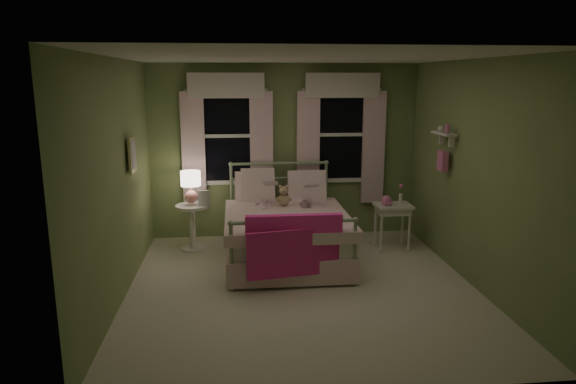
{
  "coord_description": "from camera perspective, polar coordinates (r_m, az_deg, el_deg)",
  "views": [
    {
      "loc": [
        -0.74,
        -5.55,
        2.38
      ],
      "look_at": [
        -0.1,
        0.63,
        1.0
      ],
      "focal_mm": 32.0,
      "sensor_mm": 36.0,
      "label": 1
    }
  ],
  "objects": [
    {
      "name": "child_right",
      "position": [
        7.17,
        1.59,
        0.56
      ],
      "size": [
        0.32,
        0.25,
        0.65
      ],
      "primitive_type": "imported",
      "rotation": [
        0.0,
        0.0,
        3.12
      ],
      "color": "#F7D1DD",
      "rests_on": "bed"
    },
    {
      "name": "bed",
      "position": [
        6.85,
        -0.34,
        -4.49
      ],
      "size": [
        1.58,
        2.04,
        1.18
      ],
      "color": "white",
      "rests_on": "ground"
    },
    {
      "name": "book_nightstand",
      "position": [
        7.2,
        -9.91,
        -1.5
      ],
      "size": [
        0.18,
        0.24,
        0.02
      ],
      "primitive_type": "imported",
      "rotation": [
        0.0,
        0.0,
        -0.08
      ],
      "color": "beige",
      "rests_on": "nightstand_left"
    },
    {
      "name": "teddy_bear",
      "position": [
        7.01,
        -0.52,
        -0.58
      ],
      "size": [
        0.22,
        0.18,
        0.3
      ],
      "color": "tan",
      "rests_on": "bed"
    },
    {
      "name": "pink_throw",
      "position": [
        5.82,
        0.69,
        -5.2
      ],
      "size": [
        1.1,
        0.23,
        0.71
      ],
      "color": "#FF31A2",
      "rests_on": "bed"
    },
    {
      "name": "pink_toy",
      "position": [
        7.31,
        10.89,
        -0.93
      ],
      "size": [
        0.14,
        0.18,
        0.14
      ],
      "color": "pink",
      "rests_on": "nightstand_right"
    },
    {
      "name": "child_left",
      "position": [
        7.11,
        -2.89,
        0.79
      ],
      "size": [
        0.27,
        0.18,
        0.73
      ],
      "primitive_type": "imported",
      "rotation": [
        0.0,
        0.0,
        3.12
      ],
      "color": "#F7D1DD",
      "rests_on": "bed"
    },
    {
      "name": "nightstand_right",
      "position": [
        7.38,
        11.57,
        -2.1
      ],
      "size": [
        0.5,
        0.4,
        0.64
      ],
      "color": "white",
      "rests_on": "ground"
    },
    {
      "name": "book_right",
      "position": [
        6.92,
        1.86,
        0.33
      ],
      "size": [
        0.2,
        0.12,
        0.26
      ],
      "primitive_type": "imported",
      "rotation": [
        1.22,
        0.0,
        0.06
      ],
      "color": "beige",
      "rests_on": "child_right"
    },
    {
      "name": "book_left",
      "position": [
        6.86,
        -2.78,
        0.58
      ],
      "size": [
        0.21,
        0.13,
        0.26
      ],
      "primitive_type": "imported",
      "rotation": [
        1.22,
        0.0,
        -0.09
      ],
      "color": "beige",
      "rests_on": "child_left"
    },
    {
      "name": "framed_picture",
      "position": [
        6.33,
        -16.91,
        3.98
      ],
      "size": [
        0.03,
        0.32,
        0.42
      ],
      "color": "beige",
      "rests_on": "room_shell"
    },
    {
      "name": "wall_shelf",
      "position": [
        6.84,
        16.88,
        4.78
      ],
      "size": [
        0.15,
        0.5,
        0.6
      ],
      "color": "white",
      "rests_on": "room_shell"
    },
    {
      "name": "window_right",
      "position": [
        7.78,
        5.94,
        6.86
      ],
      "size": [
        1.34,
        0.13,
        1.96
      ],
      "color": "black",
      "rests_on": "room_shell"
    },
    {
      "name": "bud_vase",
      "position": [
        7.41,
        12.42,
        -0.18
      ],
      "size": [
        0.06,
        0.06,
        0.28
      ],
      "color": "white",
      "rests_on": "nightstand_right"
    },
    {
      "name": "nightstand_left",
      "position": [
        7.35,
        -10.58,
        -3.18
      ],
      "size": [
        0.46,
        0.46,
        0.65
      ],
      "color": "white",
      "rests_on": "ground"
    },
    {
      "name": "window_left",
      "position": [
        7.62,
        -6.77,
        6.72
      ],
      "size": [
        1.34,
        0.13,
        1.96
      ],
      "color": "black",
      "rests_on": "room_shell"
    },
    {
      "name": "room_shell",
      "position": [
        5.7,
        1.64,
        1.59
      ],
      "size": [
        4.2,
        4.2,
        4.2
      ],
      "color": "beige",
      "rests_on": "ground"
    },
    {
      "name": "table_lamp",
      "position": [
        7.22,
        -10.75,
        0.91
      ],
      "size": [
        0.28,
        0.28,
        0.45
      ],
      "color": "#E18E85",
      "rests_on": "nightstand_left"
    }
  ]
}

